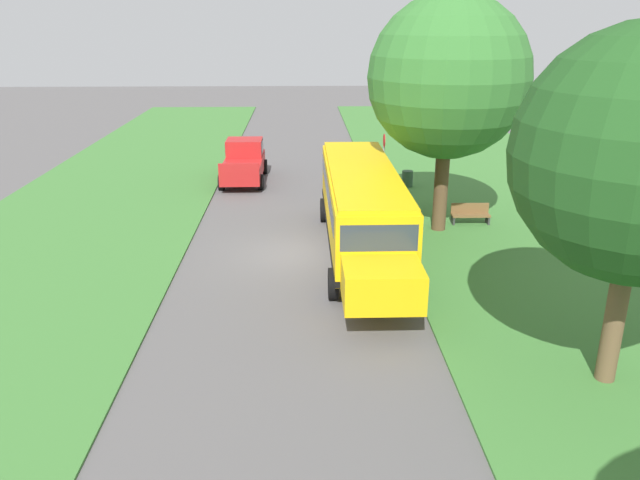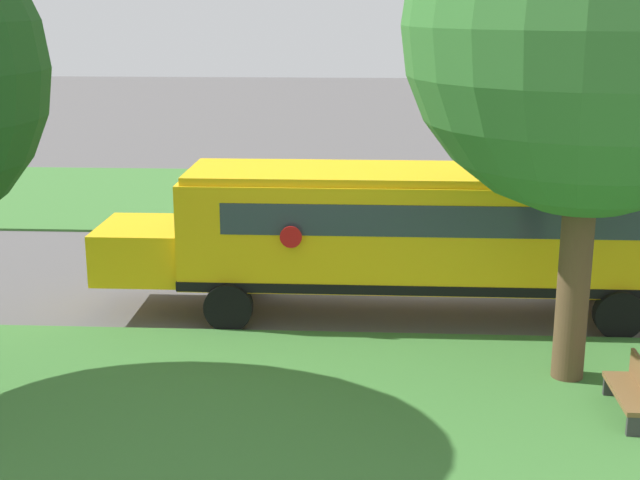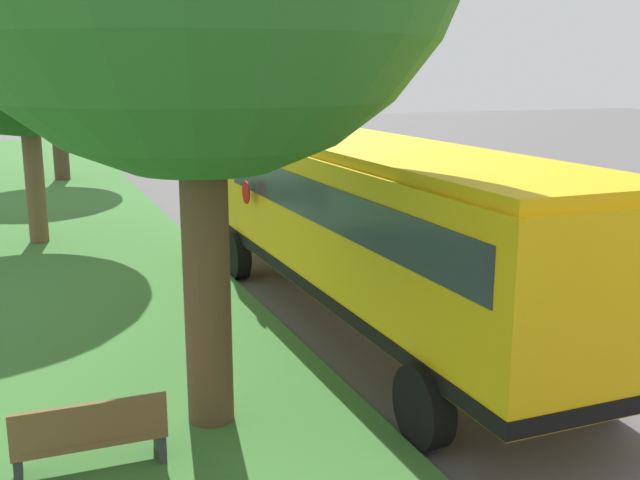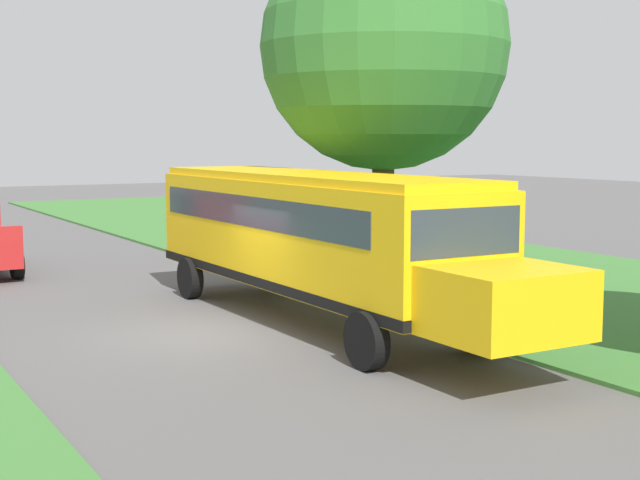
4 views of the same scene
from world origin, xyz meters
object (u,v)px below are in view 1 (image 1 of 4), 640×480
object	(u,v)px
stop_sign	(384,153)
trash_bin	(407,179)
school_bus	(362,204)
oak_tree_beside_bus	(453,78)
park_bench	(470,214)
pickup_truck	(244,161)

from	to	relation	value
stop_sign	trash_bin	world-z (taller)	stop_sign
stop_sign	trash_bin	bearing A→B (deg)	163.37
school_bus	oak_tree_beside_bus	size ratio (longest dim) A/B	1.34
park_bench	trash_bin	bearing A→B (deg)	-74.73
school_bus	pickup_truck	bearing A→B (deg)	-64.98
pickup_truck	stop_sign	xyz separation A→B (m)	(-7.30, 1.56, 0.66)
school_bus	trash_bin	distance (m)	10.02
oak_tree_beside_bus	stop_sign	xyz separation A→B (m)	(1.57, -7.26, -4.40)
school_bus	pickup_truck	distance (m)	12.49
school_bus	park_bench	distance (m)	6.06
school_bus	stop_sign	size ratio (longest dim) A/B	4.53
oak_tree_beside_bus	park_bench	size ratio (longest dim) A/B	5.78
pickup_truck	stop_sign	distance (m)	7.49
oak_tree_beside_bus	trash_bin	distance (m)	8.94
oak_tree_beside_bus	trash_bin	xyz separation A→B (m)	(0.35, -6.90, -5.69)
pickup_truck	oak_tree_beside_bus	distance (m)	13.49
pickup_truck	park_bench	size ratio (longest dim) A/B	3.36
oak_tree_beside_bus	park_bench	distance (m)	5.87
pickup_truck	stop_sign	world-z (taller)	stop_sign
pickup_truck	oak_tree_beside_bus	bearing A→B (deg)	135.15
school_bus	pickup_truck	world-z (taller)	school_bus
school_bus	stop_sign	bearing A→B (deg)	-101.77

